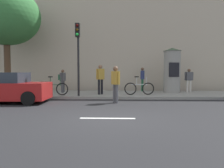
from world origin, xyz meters
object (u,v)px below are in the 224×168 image
object	(u,v)px
street_tree	(6,17)
pedestrian_tallest	(100,77)
pedestrian_with_backpack	(142,77)
poster_column	(172,70)
bicycle_leaning	(139,88)
bicycle_upright	(53,88)
parked_car_red	(5,88)
traffic_light	(78,47)
pedestrian_near_pole	(62,79)
pedestrian_in_red_top	(189,79)
pedestrian_in_light_jacket	(116,81)

from	to	relation	value
street_tree	pedestrian_tallest	distance (m)	7.00
pedestrian_tallest	pedestrian_with_backpack	bearing A→B (deg)	38.95
poster_column	bicycle_leaning	size ratio (longest dim) A/B	1.64
bicycle_leaning	bicycle_upright	distance (m)	5.01
parked_car_red	traffic_light	bearing A→B (deg)	27.78
bicycle_upright	parked_car_red	xyz separation A→B (m)	(-1.74, -2.15, 0.18)
poster_column	traffic_light	bearing A→B (deg)	-157.87
traffic_light	pedestrian_near_pole	bearing A→B (deg)	123.30
pedestrian_tallest	bicycle_upright	bearing A→B (deg)	-167.12
poster_column	pedestrian_tallest	bearing A→B (deg)	-164.38
poster_column	pedestrian_in_red_top	size ratio (longest dim) A/B	1.86
pedestrian_tallest	parked_car_red	world-z (taller)	pedestrian_tallest
poster_column	pedestrian_with_backpack	distance (m)	2.10
poster_column	pedestrian_in_light_jacket	xyz separation A→B (m)	(-3.58, -3.90, -0.57)
pedestrian_in_red_top	bicycle_leaning	world-z (taller)	pedestrian_in_red_top
bicycle_leaning	parked_car_red	xyz separation A→B (m)	(-6.73, -2.55, 0.18)
pedestrian_in_light_jacket	pedestrian_near_pole	bearing A→B (deg)	133.18
pedestrian_in_red_top	parked_car_red	xyz separation A→B (m)	(-10.18, -4.46, -0.34)
poster_column	pedestrian_near_pole	world-z (taller)	poster_column
street_tree	pedestrian_with_backpack	size ratio (longest dim) A/B	3.97
street_tree	pedestrian_with_backpack	bearing A→B (deg)	10.92
pedestrian_tallest	bicycle_leaning	xyz separation A→B (m)	(2.32, -0.21, -0.68)
street_tree	bicycle_upright	world-z (taller)	street_tree
pedestrian_near_pole	pedestrian_tallest	bearing A→B (deg)	-24.32
poster_column	bicycle_upright	size ratio (longest dim) A/B	1.63
pedestrian_in_light_jacket	pedestrian_with_backpack	distance (m)	5.15
pedestrian_with_backpack	traffic_light	bearing A→B (deg)	-139.97
traffic_light	bicycle_upright	xyz separation A→B (m)	(-1.54, 0.43, -2.32)
pedestrian_with_backpack	parked_car_red	size ratio (longest dim) A/B	0.40
pedestrian_tallest	bicycle_leaning	world-z (taller)	pedestrian_tallest
street_tree	pedestrian_near_pole	bearing A→B (deg)	10.66
pedestrian_tallest	pedestrian_near_pole	size ratio (longest dim) A/B	1.19
pedestrian_tallest	parked_car_red	distance (m)	5.23
pedestrian_near_pole	traffic_light	bearing A→B (deg)	-56.70
pedestrian_with_backpack	bicycle_upright	xyz separation A→B (m)	(-5.41, -2.82, -0.58)
poster_column	bicycle_leaning	xyz separation A→B (m)	(-2.23, -1.48, -1.08)
parked_car_red	bicycle_upright	bearing A→B (deg)	51.12
traffic_light	pedestrian_in_red_top	xyz separation A→B (m)	(6.90, 2.74, -1.81)
street_tree	parked_car_red	world-z (taller)	street_tree
street_tree	pedestrian_in_light_jacket	world-z (taller)	street_tree
pedestrian_tallest	street_tree	bearing A→B (deg)	174.76
traffic_light	pedestrian_near_pole	distance (m)	3.22
street_tree	bicycle_upright	xyz separation A→B (m)	(3.24, -1.15, -4.39)
pedestrian_near_pole	pedestrian_in_red_top	bearing A→B (deg)	3.61
pedestrian_in_red_top	bicycle_leaning	xyz separation A→B (m)	(-3.45, -1.91, -0.52)
pedestrian_in_light_jacket	pedestrian_near_pole	xyz separation A→B (m)	(-3.56, 3.80, -0.01)
poster_column	pedestrian_in_red_top	world-z (taller)	poster_column
poster_column	pedestrian_in_light_jacket	world-z (taller)	poster_column
pedestrian_in_light_jacket	pedestrian_with_backpack	world-z (taller)	pedestrian_with_backpack
bicycle_upright	parked_car_red	world-z (taller)	parked_car_red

